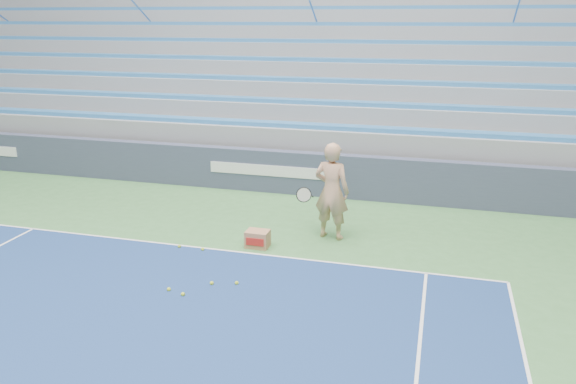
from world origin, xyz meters
name	(u,v)px	position (x,y,z in m)	size (l,w,h in m)	color
sponsor_barrier	(271,171)	(0.00, 15.88, 0.55)	(30.00, 0.32, 1.10)	#394057
bleachers	(319,78)	(0.00, 21.60, 2.36)	(31.00, 9.15, 7.30)	gray
tennis_player	(332,191)	(2.14, 13.13, 1.00)	(1.01, 0.92, 2.00)	tan
ball_box	(258,239)	(0.84, 12.26, 0.17)	(0.45, 0.35, 0.34)	#A1704E
tennis_ball_0	(169,289)	(0.01, 10.07, 0.03)	(0.07, 0.07, 0.07)	#C1D42B
tennis_ball_1	(260,239)	(0.78, 12.59, 0.03)	(0.07, 0.07, 0.07)	#C1D42B
tennis_ball_2	(212,283)	(0.61, 10.47, 0.03)	(0.07, 0.07, 0.07)	#C1D42B
tennis_ball_3	(183,294)	(0.31, 9.97, 0.03)	(0.07, 0.07, 0.07)	#C1D42B
tennis_ball_4	(203,249)	(-0.13, 11.78, 0.03)	(0.07, 0.07, 0.07)	#C1D42B
tennis_ball_5	(237,283)	(1.02, 10.59, 0.03)	(0.07, 0.07, 0.07)	#C1D42B
tennis_ball_6	(179,246)	(-0.63, 11.79, 0.03)	(0.07, 0.07, 0.07)	#C1D42B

